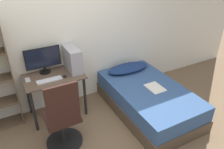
{
  "coord_description": "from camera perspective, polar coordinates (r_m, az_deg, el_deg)",
  "views": [
    {
      "loc": [
        -0.85,
        -1.79,
        2.4
      ],
      "look_at": [
        0.53,
        0.8,
        0.75
      ],
      "focal_mm": 35.0,
      "sensor_mm": 36.0,
      "label": 1
    }
  ],
  "objects": [
    {
      "name": "bed",
      "position": [
        3.77,
        9.29,
        -6.27
      ],
      "size": [
        1.07,
        1.82,
        0.46
      ],
      "color": "#4C3D2D",
      "rests_on": "ground_plane"
    },
    {
      "name": "monitor",
      "position": [
        3.53,
        -17.56,
        3.87
      ],
      "size": [
        0.54,
        0.18,
        0.41
      ],
      "color": "black",
      "rests_on": "desk"
    },
    {
      "name": "desk",
      "position": [
        3.55,
        -14.78,
        -2.19
      ],
      "size": [
        0.91,
        0.57,
        0.73
      ],
      "color": "brown",
      "rests_on": "ground_plane"
    },
    {
      "name": "pc_tower",
      "position": [
        3.51,
        -10.27,
        3.96
      ],
      "size": [
        0.18,
        0.44,
        0.38
      ],
      "color": "#99999E",
      "rests_on": "desk"
    },
    {
      "name": "pillow",
      "position": [
        4.06,
        4.22,
        1.72
      ],
      "size": [
        0.81,
        0.36,
        0.11
      ],
      "color": "navy",
      "rests_on": "bed"
    },
    {
      "name": "wall_back",
      "position": [
        3.61,
        -13.12,
        10.02
      ],
      "size": [
        8.0,
        0.05,
        2.5
      ],
      "color": "silver",
      "rests_on": "ground_plane"
    },
    {
      "name": "office_chair",
      "position": [
        3.04,
        -12.65,
        -12.08
      ],
      "size": [
        0.52,
        0.52,
        1.08
      ],
      "color": "black",
      "rests_on": "ground_plane"
    },
    {
      "name": "keyboard",
      "position": [
        3.37,
        -16.04,
        -1.43
      ],
      "size": [
        0.37,
        0.11,
        0.02
      ],
      "color": "silver",
      "rests_on": "desk"
    },
    {
      "name": "mouse",
      "position": [
        3.41,
        -12.23,
        -0.5
      ],
      "size": [
        0.06,
        0.09,
        0.02
      ],
      "color": "black",
      "rests_on": "desk"
    },
    {
      "name": "phone",
      "position": [
        3.49,
        -21.18,
        -1.31
      ],
      "size": [
        0.07,
        0.14,
        0.01
      ],
      "color": "#B7B7BC",
      "rests_on": "desk"
    },
    {
      "name": "magazine",
      "position": [
        3.63,
        11.18,
        -3.4
      ],
      "size": [
        0.24,
        0.32,
        0.01
      ],
      "color": "silver",
      "rests_on": "bed"
    }
  ]
}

